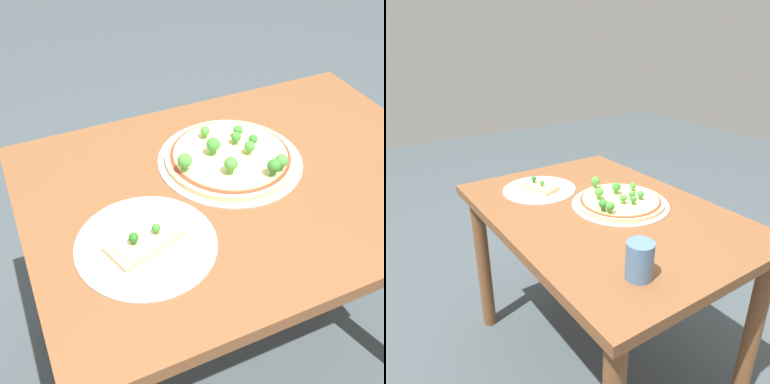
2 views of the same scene
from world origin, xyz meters
The scene contains 4 objects.
ground_plane centered at (0.00, 0.00, 0.00)m, with size 8.00×8.00×0.00m, color #3D474C.
dining_table centered at (0.00, 0.00, 0.61)m, with size 1.06×0.76×0.72m.
pizza_tray_whole centered at (0.00, 0.08, 0.74)m, with size 0.37×0.37×0.07m.
pizza_tray_slice centered at (-0.29, -0.11, 0.73)m, with size 0.30×0.30×0.05m.
Camera 1 is at (-0.49, -0.77, 1.46)m, focal length 45.00 mm.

